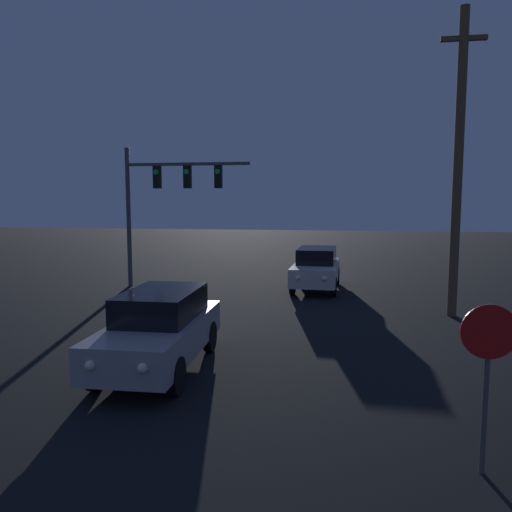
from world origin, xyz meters
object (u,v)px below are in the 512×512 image
object	(u,v)px
car_far	(316,268)
car_near	(160,328)
stop_sign	(488,357)
utility_pole	(458,162)
traffic_signal_mast	(164,191)

from	to	relation	value
car_far	car_near	bearing A→B (deg)	76.38
stop_sign	utility_pole	distance (m)	10.00
car_near	car_far	distance (m)	10.52
traffic_signal_mast	car_far	bearing A→B (deg)	4.60
car_near	traffic_signal_mast	distance (m)	10.57
utility_pole	car_far	bearing A→B (deg)	136.69
stop_sign	utility_pole	bearing A→B (deg)	79.82
stop_sign	utility_pole	world-z (taller)	utility_pole
stop_sign	traffic_signal_mast	bearing A→B (deg)	124.22
car_near	utility_pole	distance (m)	10.20
car_near	traffic_signal_mast	bearing A→B (deg)	-72.38
traffic_signal_mast	stop_sign	xyz separation A→B (m)	(8.80, -12.93, -2.35)
car_near	traffic_signal_mast	world-z (taller)	traffic_signal_mast
stop_sign	utility_pole	xyz separation A→B (m)	(1.68, 9.35, 3.14)
utility_pole	stop_sign	bearing A→B (deg)	-100.18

